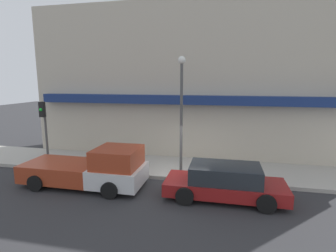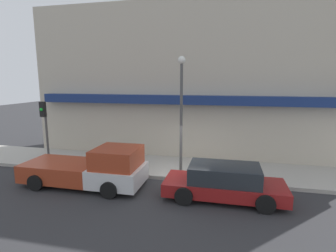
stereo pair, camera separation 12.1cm
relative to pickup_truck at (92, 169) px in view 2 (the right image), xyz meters
name	(u,v)px [view 2 (the right image)]	position (x,y,z in m)	size (l,w,h in m)	color
ground_plane	(180,182)	(3.78, 1.34, -0.79)	(80.00, 80.00, 0.00)	#2D2D30
sidewalk	(186,168)	(3.78, 3.02, -0.70)	(36.00, 3.35, 0.18)	#ADA89E
building	(195,82)	(3.80, 6.17, 3.76)	(19.80, 3.80, 11.06)	#BCB29E
pickup_truck	(92,169)	(0.00, 0.00, 0.00)	(5.47, 2.26, 1.81)	silver
parked_car	(224,182)	(5.77, 0.00, -0.11)	(4.72, 2.03, 1.38)	maroon
fire_hydrant	(195,169)	(4.38, 1.93, -0.32)	(0.20, 0.20, 0.60)	yellow
street_lamp	(181,101)	(3.63, 2.26, 2.88)	(0.36, 0.36, 5.60)	#4C4C4C
traffic_light	(45,121)	(-3.67, 1.87, 1.73)	(0.28, 0.42, 3.39)	#4C4C4C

